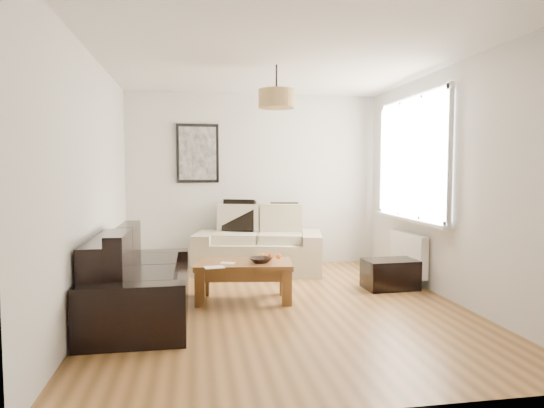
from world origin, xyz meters
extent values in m
plane|color=brown|center=(0.00, 0.00, 0.00)|extent=(4.50, 4.50, 0.00)
cube|color=white|center=(1.82, 0.80, 0.38)|extent=(0.10, 0.90, 0.52)
cylinder|color=tan|center=(0.00, 0.30, 2.23)|extent=(0.40, 0.40, 0.20)
cube|color=black|center=(1.45, 0.51, 0.18)|extent=(0.65, 0.43, 0.36)
cube|color=black|center=(-0.26, 1.99, 0.78)|extent=(0.49, 0.29, 0.47)
cube|color=black|center=(0.42, 1.99, 0.76)|extent=(0.43, 0.20, 0.42)
imported|color=black|center=(-0.20, 0.19, 0.46)|extent=(0.29, 0.29, 0.06)
sphere|color=#EA5313|center=(-0.05, 0.36, 0.47)|extent=(0.08, 0.08, 0.07)
sphere|color=#E65613|center=(0.03, 0.32, 0.47)|extent=(0.07, 0.07, 0.06)
sphere|color=orange|center=(-0.14, 0.40, 0.47)|extent=(0.08, 0.08, 0.06)
cube|color=white|center=(-0.70, 0.02, 0.44)|extent=(0.22, 0.17, 0.01)
camera|label=1|loc=(-0.89, -4.84, 1.44)|focal=30.95mm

